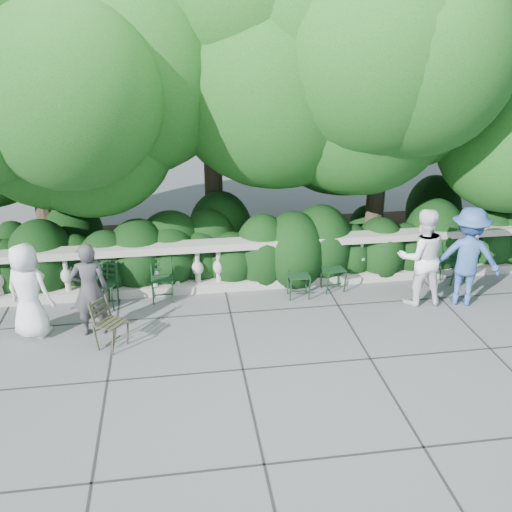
{
  "coord_description": "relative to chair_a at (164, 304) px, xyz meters",
  "views": [
    {
      "loc": [
        -1.37,
        -8.2,
        4.92
      ],
      "look_at": [
        0.0,
        1.0,
        1.0
      ],
      "focal_mm": 40.0,
      "sensor_mm": 36.0,
      "label": 1
    }
  ],
  "objects": [
    {
      "name": "ground",
      "position": [
        1.68,
        -1.34,
        0.0
      ],
      "size": [
        90.0,
        90.0,
        0.0
      ],
      "primitive_type": "plane",
      "color": "#53565B",
      "rests_on": "ground"
    },
    {
      "name": "shrub_hedge",
      "position": [
        1.68,
        1.66,
        0.0
      ],
      "size": [
        15.0,
        2.6,
        1.7
      ],
      "primitive_type": null,
      "color": "black",
      "rests_on": "ground"
    },
    {
      "name": "tree_canopy",
      "position": [
        2.37,
        1.85,
        3.96
      ],
      "size": [
        15.04,
        6.52,
        6.78
      ],
      "color": "#3F3023",
      "rests_on": "ground"
    },
    {
      "name": "person_woman_grey",
      "position": [
        -1.14,
        -0.89,
        0.81
      ],
      "size": [
        0.63,
        0.45,
        1.62
      ],
      "primitive_type": "imported",
      "rotation": [
        0.0,
        0.0,
        3.25
      ],
      "color": "#39383C",
      "rests_on": "ground"
    },
    {
      "name": "chair_b",
      "position": [
        -1.26,
        0.0,
        0.0
      ],
      "size": [
        0.56,
        0.59,
        0.84
      ],
      "primitive_type": null,
      "rotation": [
        0.0,
        0.0,
        -0.31
      ],
      "color": "black",
      "rests_on": "ground"
    },
    {
      "name": "person_older_blue",
      "position": [
        5.47,
        -0.75,
        0.92
      ],
      "size": [
        1.36,
        1.07,
        1.85
      ],
      "primitive_type": "imported",
      "rotation": [
        0.0,
        0.0,
        2.77
      ],
      "color": "#305290",
      "rests_on": "ground"
    },
    {
      "name": "chair_f",
      "position": [
        3.27,
        -0.05,
        0.0
      ],
      "size": [
        0.5,
        0.53,
        0.84
      ],
      "primitive_type": null,
      "rotation": [
        0.0,
        0.0,
        0.13
      ],
      "color": "black",
      "rests_on": "ground"
    },
    {
      "name": "chair_weathered",
      "position": [
        -0.69,
        -1.48,
        0.0
      ],
      "size": [
        0.65,
        0.64,
        0.84
      ],
      "primitive_type": null,
      "rotation": [
        0.0,
        0.0,
        0.95
      ],
      "color": "black",
      "rests_on": "ground"
    },
    {
      "name": "chair_c",
      "position": [
        -1.07,
        -0.09,
        0.0
      ],
      "size": [
        0.53,
        0.56,
        0.84
      ],
      "primitive_type": null,
      "rotation": [
        0.0,
        0.0,
        -0.22
      ],
      "color": "black",
      "rests_on": "ground"
    },
    {
      "name": "chair_a",
      "position": [
        0.0,
        0.0,
        0.0
      ],
      "size": [
        0.45,
        0.49,
        0.84
      ],
      "primitive_type": null,
      "rotation": [
        0.0,
        0.0,
        0.03
      ],
      "color": "black",
      "rests_on": "ground"
    },
    {
      "name": "chair_d",
      "position": [
        2.53,
        -0.24,
        0.0
      ],
      "size": [
        0.46,
        0.49,
        0.84
      ],
      "primitive_type": null,
      "rotation": [
        0.0,
        0.0,
        -0.03
      ],
      "color": "black",
      "rests_on": "ground"
    },
    {
      "name": "person_casual_man",
      "position": [
        4.66,
        -0.62,
        0.91
      ],
      "size": [
        0.91,
        0.73,
        1.82
      ],
      "primitive_type": "imported",
      "rotation": [
        0.0,
        0.0,
        3.1
      ],
      "color": "white",
      "rests_on": "ground"
    },
    {
      "name": "balustrade",
      "position": [
        1.68,
        0.46,
        0.49
      ],
      "size": [
        12.0,
        0.44,
        1.0
      ],
      "color": "#9E998E",
      "rests_on": "ground"
    },
    {
      "name": "chair_e",
      "position": [
        5.78,
        -0.02,
        0.0
      ],
      "size": [
        0.57,
        0.59,
        0.84
      ],
      "primitive_type": null,
      "rotation": [
        0.0,
        0.0,
        0.32
      ],
      "color": "black",
      "rests_on": "ground"
    },
    {
      "name": "person_businessman",
      "position": [
        -2.12,
        -0.79,
        0.81
      ],
      "size": [
        0.93,
        0.79,
        1.62
      ],
      "primitive_type": "imported",
      "rotation": [
        0.0,
        0.0,
        2.73
      ],
      "color": "white",
      "rests_on": "ground"
    }
  ]
}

